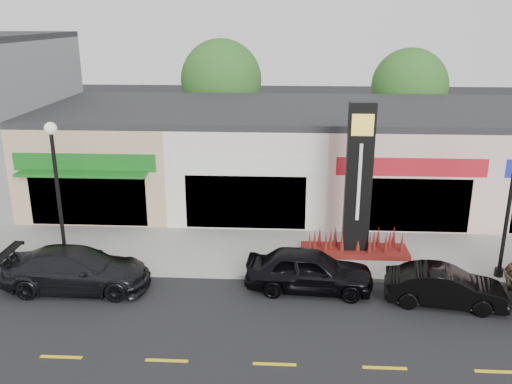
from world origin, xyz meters
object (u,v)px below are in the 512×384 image
(pylon_sign, at_px, (357,203))
(car_dark_sedan, at_px, (77,269))
(car_black_sedan, at_px, (309,270))
(lamp_west_near, at_px, (57,181))
(lamp_east_near, at_px, (512,189))
(car_black_conv, at_px, (445,287))

(pylon_sign, relative_size, car_dark_sedan, 1.19)
(car_dark_sedan, bearing_deg, car_black_sedan, -87.78)
(lamp_west_near, bearing_deg, car_black_sedan, -7.04)
(lamp_east_near, relative_size, car_black_conv, 1.42)
(lamp_east_near, distance_m, car_black_sedan, 7.51)
(lamp_east_near, bearing_deg, pylon_sign, 161.25)
(pylon_sign, bearing_deg, car_black_conv, -54.97)
(car_black_sedan, relative_size, car_black_conv, 1.14)
(lamp_east_near, bearing_deg, car_black_sedan, -170.77)
(car_dark_sedan, relative_size, car_black_conv, 1.31)
(pylon_sign, height_order, car_dark_sedan, pylon_sign)
(lamp_east_near, bearing_deg, car_black_conv, -142.43)
(car_black_conv, bearing_deg, lamp_west_near, 90.82)
(lamp_east_near, xyz_separation_m, car_black_sedan, (-6.91, -1.12, -2.73))
(lamp_west_near, distance_m, pylon_sign, 11.19)
(lamp_east_near, xyz_separation_m, car_black_conv, (-2.48, -1.90, -2.84))
(lamp_east_near, height_order, pylon_sign, pylon_sign)
(lamp_east_near, bearing_deg, car_dark_sedan, -174.31)
(pylon_sign, bearing_deg, lamp_east_near, -18.75)
(lamp_east_near, distance_m, car_black_conv, 4.22)
(lamp_west_near, height_order, lamp_east_near, same)
(lamp_west_near, xyz_separation_m, lamp_east_near, (16.00, 0.00, 0.00))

